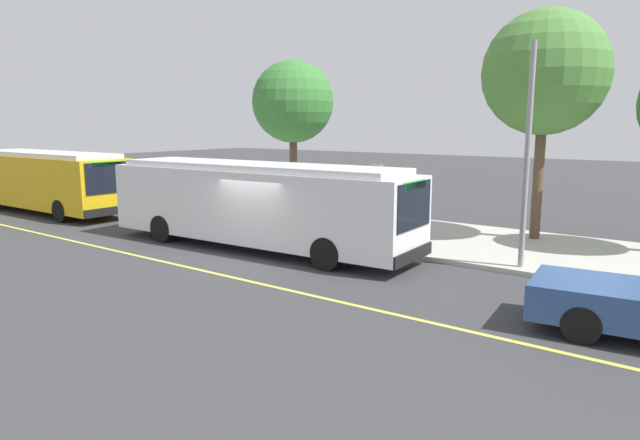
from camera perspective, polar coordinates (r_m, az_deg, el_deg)
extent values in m
plane|color=#38383A|center=(18.36, -6.54, -3.77)|extent=(120.00, 120.00, 0.00)
cube|color=#B7B2A8|center=(22.99, 3.73, -0.79)|extent=(44.00, 6.40, 0.15)
cube|color=#E0D64C|center=(16.88, -11.67, -5.11)|extent=(36.00, 0.14, 0.01)
cube|color=white|center=(19.39, -6.52, 1.62)|extent=(11.86, 3.12, 2.40)
cube|color=silver|center=(19.25, -6.59, 5.45)|extent=(10.91, 2.82, 0.20)
cube|color=black|center=(16.18, 9.58, 1.47)|extent=(0.15, 2.17, 1.34)
cube|color=black|center=(20.34, -4.18, 2.85)|extent=(10.33, 0.55, 1.06)
cube|color=#197259|center=(20.53, -4.13, -0.66)|extent=(11.15, 0.58, 0.28)
cube|color=#26D83F|center=(16.10, 9.66, 3.54)|extent=(0.10, 1.40, 0.24)
cube|color=black|center=(16.44, 9.49, -3.55)|extent=(0.20, 2.50, 0.36)
cylinder|color=black|center=(18.45, 4.57, -2.08)|extent=(1.01, 0.33, 1.00)
cylinder|color=black|center=(16.52, 0.63, -3.46)|extent=(1.01, 0.33, 1.00)
cylinder|color=black|center=(22.76, -11.36, 0.02)|extent=(1.01, 0.33, 1.00)
cylinder|color=black|center=(21.22, -15.78, -0.86)|extent=(1.01, 0.33, 1.00)
cube|color=gold|center=(30.26, -26.09, 3.61)|extent=(10.24, 2.69, 2.40)
cube|color=silver|center=(30.17, -26.28, 6.06)|extent=(9.42, 2.42, 0.20)
cube|color=black|center=(25.83, -20.77, 4.04)|extent=(0.07, 2.17, 1.34)
cube|color=black|center=(30.86, -24.03, 4.39)|extent=(8.98, 0.16, 1.06)
cube|color=black|center=(30.99, -23.86, 2.06)|extent=(9.69, 0.16, 0.28)
cube|color=#26D83F|center=(25.78, -20.84, 5.34)|extent=(0.05, 1.40, 0.24)
cube|color=black|center=(25.99, -20.56, 0.85)|extent=(0.11, 2.50, 0.36)
cylinder|color=black|center=(28.25, -20.83, 1.45)|extent=(1.00, 0.29, 1.00)
cylinder|color=black|center=(27.07, -24.90, 0.84)|extent=(1.00, 0.29, 1.00)
cylinder|color=black|center=(33.60, -26.70, 2.27)|extent=(1.00, 0.29, 1.00)
cylinder|color=black|center=(14.04, 25.77, -7.36)|extent=(0.78, 0.32, 0.76)
cylinder|color=black|center=(12.32, 25.07, -9.64)|extent=(0.78, 0.32, 0.76)
cylinder|color=#333338|center=(22.11, 7.64, 2.07)|extent=(0.10, 0.10, 2.40)
cylinder|color=#333338|center=(21.00, 5.91, 1.70)|extent=(0.10, 0.10, 2.40)
cylinder|color=#333338|center=(23.47, 2.08, 2.60)|extent=(0.10, 0.10, 2.40)
cylinder|color=#333338|center=(22.42, 0.19, 2.27)|extent=(0.10, 0.10, 2.40)
cube|color=#333338|center=(22.09, 3.92, 5.37)|extent=(2.90, 1.60, 0.08)
cube|color=#4C606B|center=(22.77, 4.78, 2.35)|extent=(2.47, 0.04, 2.16)
cube|color=navy|center=(22.95, 1.16, 2.32)|extent=(0.06, 1.11, 1.82)
cube|color=brown|center=(22.32, 4.49, 0.26)|extent=(1.60, 0.44, 0.06)
cube|color=brown|center=(22.48, 4.83, 1.04)|extent=(1.60, 0.05, 0.44)
cube|color=#333338|center=(22.75, 2.95, -0.12)|extent=(0.08, 0.40, 0.45)
cube|color=#333338|center=(21.99, 6.07, -0.51)|extent=(0.08, 0.40, 0.45)
cylinder|color=#333338|center=(19.44, 5.79, 1.65)|extent=(0.07, 0.07, 2.80)
cube|color=white|center=(19.29, 5.81, 4.88)|extent=(0.44, 0.03, 0.56)
cube|color=red|center=(19.28, 5.79, 4.88)|extent=(0.40, 0.01, 0.16)
cylinder|color=#282D47|center=(19.81, 8.29, -1.11)|extent=(0.14, 0.14, 0.85)
cylinder|color=#282D47|center=(19.65, 8.04, -1.19)|extent=(0.14, 0.14, 0.85)
cube|color=beige|center=(19.60, 8.22, 0.96)|extent=(0.24, 0.40, 0.62)
sphere|color=tan|center=(19.55, 8.25, 2.18)|extent=(0.22, 0.22, 0.22)
cylinder|color=brown|center=(26.61, -2.72, 4.87)|extent=(0.36, 0.36, 3.72)
sphere|color=#387A33|center=(26.53, -2.77, 11.94)|extent=(3.79, 3.79, 3.79)
cylinder|color=brown|center=(21.64, 21.31, 3.81)|extent=(0.36, 0.36, 4.26)
sphere|color=#4C8438|center=(21.62, 21.95, 13.75)|extent=(4.34, 4.34, 4.34)
cylinder|color=gray|center=(17.00, 20.34, 6.03)|extent=(0.16, 0.16, 6.40)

